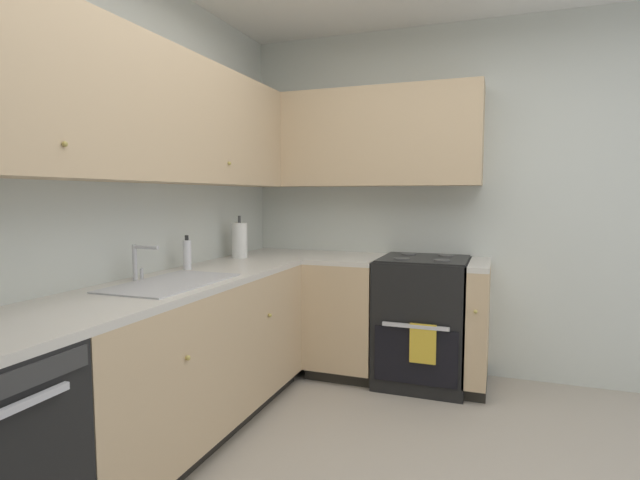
# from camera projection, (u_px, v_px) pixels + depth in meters

# --- Properties ---
(wall_back) EXTENTS (4.05, 0.05, 2.59)m
(wall_back) POSITION_uv_depth(u_px,v_px,m) (72.00, 205.00, 2.37)
(wall_back) COLOR silver
(wall_back) RESTS_ON ground_plane
(wall_right) EXTENTS (0.05, 3.42, 2.59)m
(wall_right) POSITION_uv_depth(u_px,v_px,m) (465.00, 202.00, 3.67)
(wall_right) COLOR silver
(wall_right) RESTS_ON ground_plane
(lower_cabinets_back) EXTENTS (1.91, 0.62, 0.85)m
(lower_cabinets_back) POSITION_uv_depth(u_px,v_px,m) (186.00, 360.00, 2.73)
(lower_cabinets_back) COLOR tan
(lower_cabinets_back) RESTS_ON ground_plane
(countertop_back) EXTENTS (3.11, 0.60, 0.03)m
(countertop_back) POSITION_uv_depth(u_px,v_px,m) (184.00, 282.00, 2.69)
(countertop_back) COLOR beige
(countertop_back) RESTS_ON lower_cabinets_back
(lower_cabinets_right) EXTENTS (0.62, 1.26, 0.85)m
(lower_cabinets_right) POSITION_uv_depth(u_px,v_px,m) (375.00, 319.00, 3.65)
(lower_cabinets_right) COLOR tan
(lower_cabinets_right) RESTS_ON ground_plane
(countertop_right) EXTENTS (0.60, 1.26, 0.03)m
(countertop_right) POSITION_uv_depth(u_px,v_px,m) (376.00, 260.00, 3.61)
(countertop_right) COLOR beige
(countertop_right) RESTS_ON lower_cabinets_right
(oven_range) EXTENTS (0.68, 0.62, 1.04)m
(oven_range) POSITION_uv_depth(u_px,v_px,m) (423.00, 320.00, 3.54)
(oven_range) COLOR black
(oven_range) RESTS_ON ground_plane
(upper_cabinets_back) EXTENTS (2.79, 0.34, 0.71)m
(upper_cabinets_back) POSITION_uv_depth(u_px,v_px,m) (137.00, 112.00, 2.51)
(upper_cabinets_back) COLOR tan
(upper_cabinets_right) EXTENTS (0.32, 1.78, 0.71)m
(upper_cabinets_right) POSITION_uv_depth(u_px,v_px,m) (359.00, 139.00, 3.72)
(upper_cabinets_right) COLOR tan
(sink) EXTENTS (0.71, 0.40, 0.10)m
(sink) POSITION_uv_depth(u_px,v_px,m) (172.00, 291.00, 2.55)
(sink) COLOR #B7B7BC
(sink) RESTS_ON countertop_back
(faucet) EXTENTS (0.07, 0.16, 0.19)m
(faucet) POSITION_uv_depth(u_px,v_px,m) (139.00, 259.00, 2.61)
(faucet) COLOR silver
(faucet) RESTS_ON countertop_back
(soap_bottle) EXTENTS (0.05, 0.05, 0.21)m
(soap_bottle) POSITION_uv_depth(u_px,v_px,m) (187.00, 254.00, 3.02)
(soap_bottle) COLOR silver
(soap_bottle) RESTS_ON countertop_back
(paper_towel_roll) EXTENTS (0.11, 0.11, 0.31)m
(paper_towel_roll) POSITION_uv_depth(u_px,v_px,m) (240.00, 240.00, 3.58)
(paper_towel_roll) COLOR white
(paper_towel_roll) RESTS_ON countertop_back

